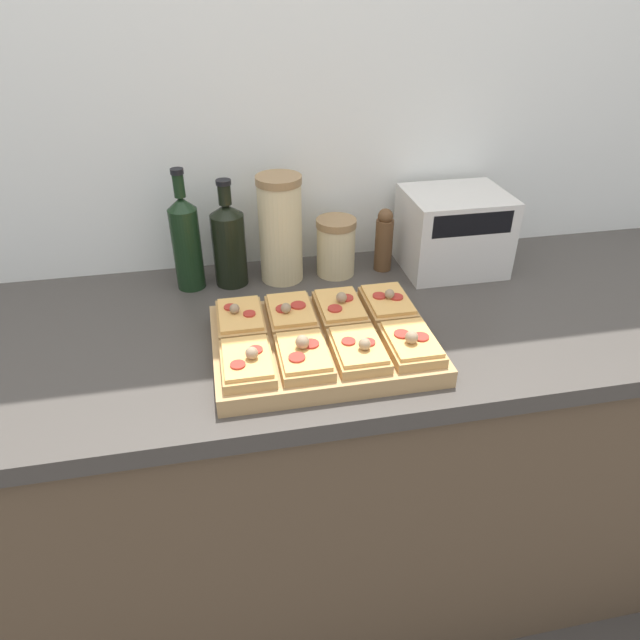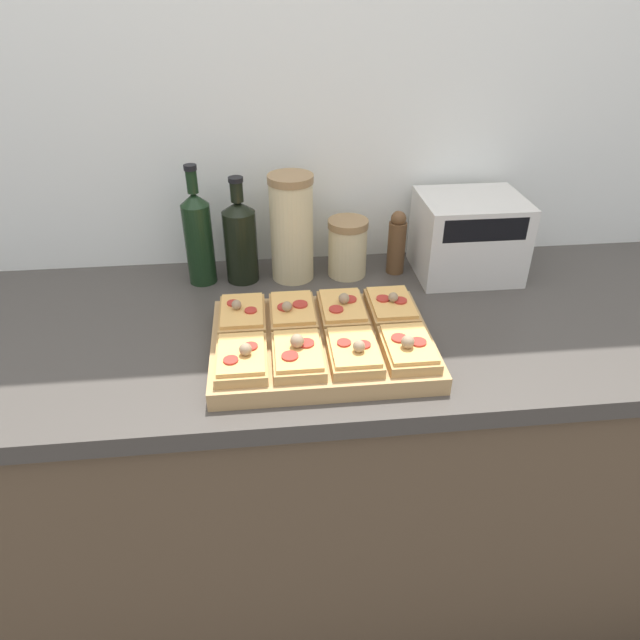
% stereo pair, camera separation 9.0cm
% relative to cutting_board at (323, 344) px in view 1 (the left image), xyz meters
% --- Properties ---
extents(wall_back, '(6.00, 0.06, 2.50)m').
position_rel_cutting_board_xyz_m(wall_back, '(-0.04, 0.47, 0.34)').
color(wall_back, silver).
rests_on(wall_back, ground_plane).
extents(kitchen_counter, '(2.63, 0.67, 0.89)m').
position_rel_cutting_board_xyz_m(kitchen_counter, '(-0.04, 0.12, -0.46)').
color(kitchen_counter, brown).
rests_on(kitchen_counter, ground_plane).
extents(cutting_board, '(0.44, 0.33, 0.04)m').
position_rel_cutting_board_xyz_m(cutting_board, '(0.00, 0.00, 0.00)').
color(cutting_board, tan).
rests_on(cutting_board, kitchen_counter).
extents(pizza_slice_back_left, '(0.10, 0.15, 0.05)m').
position_rel_cutting_board_xyz_m(pizza_slice_back_left, '(-0.16, 0.08, 0.03)').
color(pizza_slice_back_left, tan).
rests_on(pizza_slice_back_left, cutting_board).
extents(pizza_slice_back_midleft, '(0.10, 0.15, 0.05)m').
position_rel_cutting_board_xyz_m(pizza_slice_back_midleft, '(-0.05, 0.08, 0.03)').
color(pizza_slice_back_midleft, tan).
rests_on(pizza_slice_back_midleft, cutting_board).
extents(pizza_slice_back_midright, '(0.10, 0.15, 0.05)m').
position_rel_cutting_board_xyz_m(pizza_slice_back_midright, '(0.05, 0.08, 0.03)').
color(pizza_slice_back_midright, tan).
rests_on(pizza_slice_back_midright, cutting_board).
extents(pizza_slice_back_right, '(0.10, 0.15, 0.05)m').
position_rel_cutting_board_xyz_m(pizza_slice_back_right, '(0.16, 0.08, 0.03)').
color(pizza_slice_back_right, tan).
rests_on(pizza_slice_back_right, cutting_board).
extents(pizza_slice_front_left, '(0.10, 0.15, 0.05)m').
position_rel_cutting_board_xyz_m(pizza_slice_front_left, '(-0.16, -0.08, 0.03)').
color(pizza_slice_front_left, tan).
rests_on(pizza_slice_front_left, cutting_board).
extents(pizza_slice_front_midleft, '(0.10, 0.15, 0.05)m').
position_rel_cutting_board_xyz_m(pizza_slice_front_midleft, '(-0.05, -0.08, 0.03)').
color(pizza_slice_front_midleft, tan).
rests_on(pizza_slice_front_midleft, cutting_board).
extents(pizza_slice_front_midright, '(0.10, 0.15, 0.05)m').
position_rel_cutting_board_xyz_m(pizza_slice_front_midright, '(0.05, -0.08, 0.03)').
color(pizza_slice_front_midright, tan).
rests_on(pizza_slice_front_midright, cutting_board).
extents(pizza_slice_front_right, '(0.10, 0.15, 0.05)m').
position_rel_cutting_board_xyz_m(pizza_slice_front_right, '(0.16, -0.08, 0.03)').
color(pizza_slice_front_right, tan).
rests_on(pizza_slice_front_right, cutting_board).
extents(olive_oil_bottle, '(0.07, 0.07, 0.29)m').
position_rel_cutting_board_xyz_m(olive_oil_bottle, '(-0.26, 0.34, 0.10)').
color(olive_oil_bottle, black).
rests_on(olive_oil_bottle, kitchen_counter).
extents(wine_bottle, '(0.08, 0.08, 0.26)m').
position_rel_cutting_board_xyz_m(wine_bottle, '(-0.16, 0.34, 0.09)').
color(wine_bottle, black).
rests_on(wine_bottle, kitchen_counter).
extents(grain_jar_tall, '(0.11, 0.11, 0.26)m').
position_rel_cutting_board_xyz_m(grain_jar_tall, '(-0.04, 0.34, 0.11)').
color(grain_jar_tall, beige).
rests_on(grain_jar_tall, kitchen_counter).
extents(grain_jar_short, '(0.10, 0.10, 0.15)m').
position_rel_cutting_board_xyz_m(grain_jar_short, '(0.10, 0.34, 0.06)').
color(grain_jar_short, beige).
rests_on(grain_jar_short, kitchen_counter).
extents(pepper_mill, '(0.04, 0.04, 0.16)m').
position_rel_cutting_board_xyz_m(pepper_mill, '(0.23, 0.34, 0.06)').
color(pepper_mill, brown).
rests_on(pepper_mill, kitchen_counter).
extents(toaster_oven, '(0.27, 0.21, 0.20)m').
position_rel_cutting_board_xyz_m(toaster_oven, '(0.40, 0.31, 0.08)').
color(toaster_oven, beige).
rests_on(toaster_oven, kitchen_counter).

